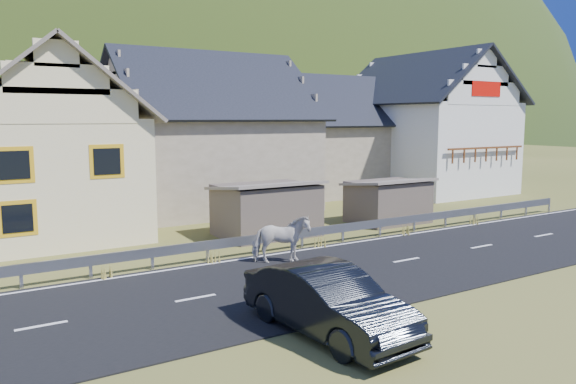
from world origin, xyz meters
TOP-DOWN VIEW (x-y plane):
  - ground at (0.00, 0.00)m, footprint 160.00×160.00m
  - road at (0.00, 0.00)m, footprint 60.00×7.00m
  - lane_markings at (0.00, 0.00)m, footprint 60.00×6.60m
  - guardrail at (-0.00, 3.68)m, footprint 28.10×0.09m
  - shed_left at (-2.00, 6.50)m, footprint 4.30×3.30m
  - shed_right at (4.50, 6.00)m, footprint 3.80×2.90m
  - house_cream at (-10.00, 12.00)m, footprint 7.80×9.80m
  - house_stone_a at (-1.00, 15.00)m, footprint 10.80×9.80m
  - house_stone_b at (9.00, 17.00)m, footprint 9.80×8.80m
  - house_white at (15.00, 14.00)m, footprint 8.80×10.80m
  - mountain at (5.00, 180.00)m, footprint 440.00×280.00m
  - horse at (-3.96, 2.05)m, footprint 1.60×2.17m
  - car at (-6.35, -4.00)m, footprint 2.03×4.94m

SIDE VIEW (x-z plane):
  - mountain at x=5.00m, z-range -150.00..110.00m
  - ground at x=0.00m, z-range 0.00..0.00m
  - road at x=0.00m, z-range 0.00..0.04m
  - lane_markings at x=0.00m, z-range 0.04..0.05m
  - guardrail at x=0.00m, z-range 0.19..0.94m
  - car at x=-6.35m, z-range 0.00..1.59m
  - horse at x=-3.96m, z-range 0.04..1.71m
  - shed_right at x=4.50m, z-range -0.10..2.10m
  - shed_left at x=-2.00m, z-range -0.10..2.30m
  - house_stone_b at x=9.00m, z-range 0.19..8.29m
  - house_cream at x=-10.00m, z-range 0.21..8.51m
  - house_stone_a at x=-1.00m, z-range 0.18..9.08m
  - house_white at x=15.00m, z-range 0.21..9.91m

